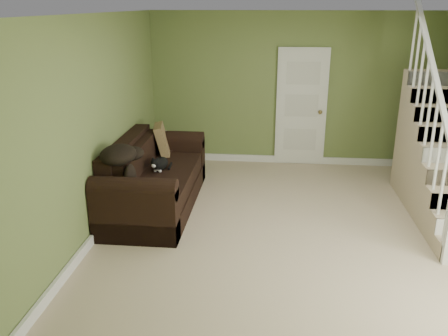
% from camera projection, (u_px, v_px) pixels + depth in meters
% --- Properties ---
extents(floor, '(5.00, 5.50, 0.01)m').
position_uv_depth(floor, '(300.00, 231.00, 5.94)').
color(floor, tan).
rests_on(floor, ground).
extents(ceiling, '(5.00, 5.50, 0.01)m').
position_uv_depth(ceiling, '(313.00, 14.00, 5.09)').
color(ceiling, white).
rests_on(ceiling, wall_back).
extents(wall_back, '(5.00, 0.04, 2.60)m').
position_uv_depth(wall_back, '(296.00, 90.00, 8.10)').
color(wall_back, olive).
rests_on(wall_back, floor).
extents(wall_front, '(5.00, 0.04, 2.60)m').
position_uv_depth(wall_front, '(332.00, 243.00, 2.93)').
color(wall_front, olive).
rests_on(wall_front, floor).
extents(wall_left, '(0.04, 5.50, 2.60)m').
position_uv_depth(wall_left, '(98.00, 125.00, 5.76)').
color(wall_left, olive).
rests_on(wall_left, floor).
extents(baseboard_back, '(5.00, 0.04, 0.12)m').
position_uv_depth(baseboard_back, '(293.00, 160.00, 8.48)').
color(baseboard_back, white).
rests_on(baseboard_back, floor).
extents(baseboard_left, '(0.04, 5.50, 0.12)m').
position_uv_depth(baseboard_left, '(109.00, 218.00, 6.16)').
color(baseboard_left, white).
rests_on(baseboard_left, floor).
extents(door, '(0.86, 0.12, 2.02)m').
position_uv_depth(door, '(301.00, 108.00, 8.14)').
color(door, white).
rests_on(door, floor).
extents(staircase, '(1.00, 2.51, 2.82)m').
position_uv_depth(staircase, '(447.00, 164.00, 6.45)').
color(staircase, tan).
rests_on(staircase, floor).
extents(sofa, '(1.03, 2.39, 0.95)m').
position_uv_depth(sofa, '(152.00, 182.00, 6.59)').
color(sofa, black).
rests_on(sofa, floor).
extents(side_table, '(0.57, 0.57, 0.77)m').
position_uv_depth(side_table, '(166.00, 161.00, 7.69)').
color(side_table, black).
rests_on(side_table, floor).
extents(cat, '(0.25, 0.50, 0.24)m').
position_uv_depth(cat, '(160.00, 164.00, 6.55)').
color(cat, black).
rests_on(cat, sofa).
extents(banana, '(0.06, 0.21, 0.06)m').
position_uv_depth(banana, '(147.00, 187.00, 5.89)').
color(banana, gold).
rests_on(banana, sofa).
extents(throw_pillow, '(0.32, 0.52, 0.50)m').
position_uv_depth(throw_pillow, '(162.00, 140.00, 7.27)').
color(throw_pillow, '#4A341D').
rests_on(throw_pillow, sofa).
extents(throw_blanket, '(0.55, 0.64, 0.23)m').
position_uv_depth(throw_blanket, '(118.00, 155.00, 5.71)').
color(throw_blanket, black).
rests_on(throw_blanket, sofa).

